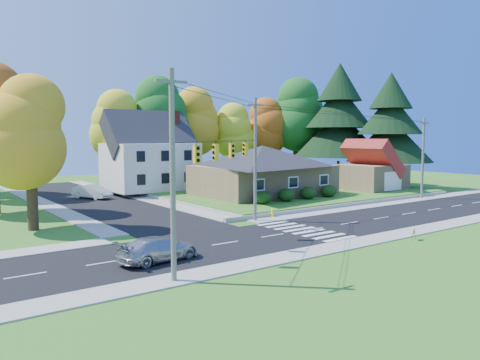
% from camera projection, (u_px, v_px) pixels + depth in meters
% --- Properties ---
extents(ground, '(120.00, 120.00, 0.00)m').
position_uv_depth(ground, '(314.00, 229.00, 34.90)').
color(ground, '#3D7923').
extents(road_main, '(90.00, 8.00, 0.02)m').
position_uv_depth(road_main, '(314.00, 229.00, 34.90)').
color(road_main, black).
rests_on(road_main, ground).
extents(road_cross, '(8.00, 44.00, 0.02)m').
position_uv_depth(road_cross, '(91.00, 200.00, 51.12)').
color(road_cross, black).
rests_on(road_cross, ground).
extents(sidewalk_north, '(90.00, 2.00, 0.08)m').
position_uv_depth(sidewalk_north, '(271.00, 219.00, 38.92)').
color(sidewalk_north, '#9C9A90').
rests_on(sidewalk_north, ground).
extents(sidewalk_south, '(90.00, 2.00, 0.08)m').
position_uv_depth(sidewalk_south, '(368.00, 241.00, 30.88)').
color(sidewalk_south, '#9C9A90').
rests_on(sidewalk_south, ground).
extents(lawn, '(30.00, 30.00, 0.50)m').
position_uv_depth(lawn, '(269.00, 189.00, 59.40)').
color(lawn, '#3D7923').
rests_on(lawn, ground).
extents(ranch_house, '(14.60, 10.60, 5.40)m').
position_uv_depth(ranch_house, '(263.00, 169.00, 52.17)').
color(ranch_house, tan).
rests_on(ranch_house, lawn).
extents(colonial_house, '(10.40, 8.40, 9.60)m').
position_uv_depth(colonial_house, '(150.00, 156.00, 57.03)').
color(colonial_house, silver).
rests_on(colonial_house, lawn).
extents(garage, '(7.30, 6.30, 4.60)m').
position_uv_depth(garage, '(372.00, 170.00, 57.20)').
color(garage, tan).
rests_on(garage, lawn).
extents(hedge_row, '(10.70, 1.70, 1.27)m').
position_uv_depth(hedge_row, '(297.00, 194.00, 47.08)').
color(hedge_row, '#163A10').
rests_on(hedge_row, lawn).
extents(traffic_infrastructure, '(38.10, 10.66, 10.00)m').
position_uv_depth(traffic_infrastructure, '(300.00, 160.00, 35.43)').
color(traffic_infrastructure, '#666059').
rests_on(traffic_infrastructure, ground).
extents(tree_lot_0, '(6.72, 6.72, 12.51)m').
position_uv_depth(tree_lot_0, '(115.00, 126.00, 60.32)').
color(tree_lot_0, '#3F2A19').
rests_on(tree_lot_0, lawn).
extents(tree_lot_1, '(7.84, 7.84, 14.60)m').
position_uv_depth(tree_lot_1, '(161.00, 116.00, 62.91)').
color(tree_lot_1, '#3F2A19').
rests_on(tree_lot_1, lawn).
extents(tree_lot_2, '(7.28, 7.28, 13.56)m').
position_uv_depth(tree_lot_2, '(195.00, 122.00, 67.30)').
color(tree_lot_2, '#3F2A19').
rests_on(tree_lot_2, lawn).
extents(tree_lot_3, '(6.16, 6.16, 11.47)m').
position_uv_depth(tree_lot_3, '(233.00, 132.00, 70.14)').
color(tree_lot_3, '#3F2A19').
rests_on(tree_lot_3, lawn).
extents(tree_lot_4, '(6.72, 6.72, 12.51)m').
position_uv_depth(tree_lot_4, '(268.00, 128.00, 72.79)').
color(tree_lot_4, '#3F2A19').
rests_on(tree_lot_4, lawn).
extents(tree_lot_5, '(8.40, 8.40, 15.64)m').
position_uv_depth(tree_lot_5, '(296.00, 115.00, 73.35)').
color(tree_lot_5, '#3F2A19').
rests_on(tree_lot_5, lawn).
extents(conifer_east_a, '(12.80, 12.80, 16.96)m').
position_uv_depth(conifer_east_a, '(339.00, 119.00, 67.58)').
color(conifer_east_a, '#3F2A19').
rests_on(conifer_east_a, lawn).
extents(conifer_east_b, '(11.20, 11.20, 14.84)m').
position_uv_depth(conifer_east_b, '(390.00, 126.00, 61.84)').
color(conifer_east_b, '#3F2A19').
rests_on(conifer_east_b, lawn).
extents(tree_west_0, '(6.16, 6.16, 11.47)m').
position_uv_depth(tree_west_0, '(30.00, 133.00, 33.92)').
color(tree_west_0, '#3F2A19').
rests_on(tree_west_0, ground).
extents(silver_sedan, '(4.93, 2.56, 1.37)m').
position_uv_depth(silver_sedan, '(158.00, 249.00, 25.80)').
color(silver_sedan, '#B8B8B8').
rests_on(silver_sedan, road_main).
extents(white_car, '(3.51, 5.09, 1.59)m').
position_uv_depth(white_car, '(92.00, 191.00, 52.01)').
color(white_car, silver).
rests_on(white_car, road_cross).
extents(fire_hydrant, '(0.45, 0.35, 0.78)m').
position_uv_depth(fire_hydrant, '(272.00, 213.00, 39.90)').
color(fire_hydrant, yellow).
rests_on(fire_hydrant, ground).
extents(yard_sign, '(0.55, 0.28, 0.75)m').
position_uv_depth(yard_sign, '(414.00, 232.00, 31.14)').
color(yard_sign, black).
rests_on(yard_sign, ground).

